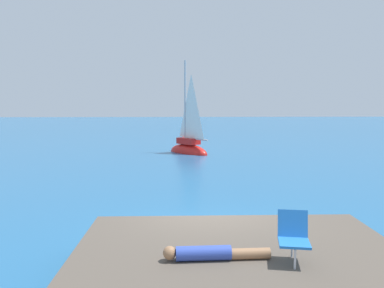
{
  "coord_description": "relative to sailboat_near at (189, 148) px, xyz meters",
  "views": [
    {
      "loc": [
        -0.84,
        -9.29,
        3.33
      ],
      "look_at": [
        0.13,
        12.92,
        0.95
      ],
      "focal_mm": 36.71,
      "sensor_mm": 36.0,
      "label": 1
    }
  ],
  "objects": [
    {
      "name": "ground_plane",
      "position": [
        -0.06,
        -16.29,
        -0.36
      ],
      "size": [
        160.0,
        160.0,
        0.0
      ],
      "primitive_type": "plane",
      "color": "#236093"
    },
    {
      "name": "shore_ledge",
      "position": [
        0.21,
        -19.19,
        0.02
      ],
      "size": [
        5.82,
        4.62,
        0.76
      ],
      "primitive_type": "cube",
      "rotation": [
        0.0,
        0.0,
        -0.01
      ],
      "color": "brown",
      "rests_on": "ground"
    },
    {
      "name": "boulder_seaward",
      "position": [
        -0.63,
        -16.92,
        -0.36
      ],
      "size": [
        1.96,
        1.93,
        1.02
      ],
      "primitive_type": "cube",
      "rotation": [
        -0.1,
        0.06,
        2.26
      ],
      "color": "brown",
      "rests_on": "ground"
    },
    {
      "name": "boulder_inland",
      "position": [
        1.87,
        -17.09,
        -0.36
      ],
      "size": [
        1.23,
        1.3,
        0.69
      ],
      "primitive_type": "cube",
      "rotation": [
        -0.0,
        0.17,
        0.98
      ],
      "color": "brown",
      "rests_on": "ground"
    },
    {
      "name": "beach_chair",
      "position": [
        1.01,
        -19.52,
        0.84
      ],
      "size": [
        0.59,
        0.68,
        0.8
      ],
      "rotation": [
        0.0,
        0.0,
        4.52
      ],
      "color": "blue",
      "rests_on": "shore_ledge"
    },
    {
      "name": "person_sunbather",
      "position": [
        -0.31,
        -19.43,
        0.52
      ],
      "size": [
        1.76,
        0.27,
        0.25
      ],
      "rotation": [
        0.0,
        0.0,
        0.03
      ],
      "color": "#334CB2",
      "rests_on": "shore_ledge"
    },
    {
      "name": "sailboat_near",
      "position": [
        0.0,
        0.0,
        0.0
      ],
      "size": [
        3.07,
        3.48,
        6.62
      ],
      "rotation": [
        0.0,
        0.0,
        2.23
      ],
      "color": "red",
      "rests_on": "ground"
    }
  ]
}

